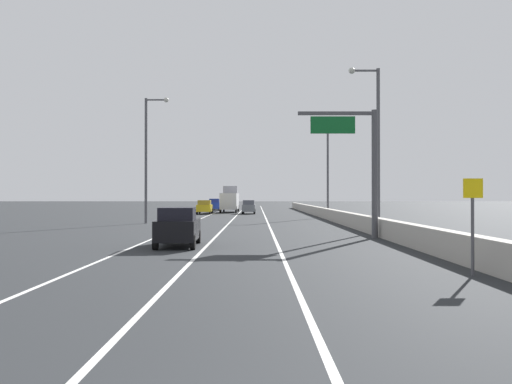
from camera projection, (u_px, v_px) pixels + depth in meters
ground_plane at (251, 215)px, 67.28m from camera, size 320.00×320.00×0.00m
lane_stripe_left at (202, 217)px, 58.26m from camera, size 0.16×130.00×0.00m
lane_stripe_center at (233, 217)px, 58.27m from camera, size 0.16×130.00×0.00m
lane_stripe_right at (264, 217)px, 58.29m from camera, size 0.16×130.00×0.00m
jersey_barrier_right at (344, 218)px, 43.32m from camera, size 0.60×120.00×1.10m
overhead_sign_gantry at (360, 157)px, 30.08m from camera, size 4.68×0.36×7.50m
speed_advisory_sign at (470, 219)px, 15.79m from camera, size 0.60×0.11×3.00m
lamp_post_right_second at (373, 138)px, 35.12m from camera, size 2.14×0.44×11.25m
lamp_post_right_third at (324, 161)px, 58.72m from camera, size 2.14×0.44×11.25m
lamp_post_left_mid at (147, 152)px, 45.77m from camera, size 2.14×0.44×11.25m
car_yellow_0 at (203, 207)px, 69.04m from camera, size 1.98×4.43×1.87m
car_gray_1 at (247, 207)px, 69.88m from camera, size 1.82×4.57×1.86m
car_blue_2 at (213, 205)px, 84.13m from camera, size 2.02×4.16×1.98m
car_white_3 at (215, 204)px, 92.09m from camera, size 1.97×4.77×1.87m
car_black_4 at (176, 227)px, 24.95m from camera, size 2.05×4.20×1.91m
box_truck at (228, 200)px, 76.61m from camera, size 2.56×7.90×3.93m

